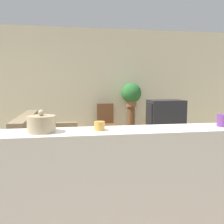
{
  "coord_description": "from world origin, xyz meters",
  "views": [
    {
      "loc": [
        -0.43,
        -2.69,
        1.39
      ],
      "look_at": [
        0.36,
        1.91,
        0.85
      ],
      "focal_mm": 40.0,
      "sensor_mm": 36.0,
      "label": 1
    }
  ],
  "objects": [
    {
      "name": "wall_back",
      "position": [
        0.0,
        3.43,
        1.35
      ],
      "size": [
        9.0,
        0.06,
        2.7
      ],
      "color": "beige",
      "rests_on": "ground_plane"
    },
    {
      "name": "candle_jar",
      "position": [
        -0.16,
        -0.46,
        1.0
      ],
      "size": [
        0.1,
        0.1,
        0.08
      ],
      "color": "gold",
      "rests_on": "foreground_counter"
    },
    {
      "name": "foreground_counter",
      "position": [
        0.0,
        -0.46,
        0.48
      ],
      "size": [
        2.58,
        0.44,
        0.96
      ],
      "color": "silver",
      "rests_on": "ground_plane"
    },
    {
      "name": "tv_stand",
      "position": [
        1.47,
        2.02,
        0.27
      ],
      "size": [
        0.94,
        0.55,
        0.54
      ],
      "color": "brown",
      "rests_on": "ground_plane"
    },
    {
      "name": "wooden_chair",
      "position": [
        0.42,
        3.06,
        0.49
      ],
      "size": [
        0.44,
        0.44,
        0.91
      ],
      "color": "brown",
      "rests_on": "ground_plane"
    },
    {
      "name": "television",
      "position": [
        1.47,
        2.02,
        0.8
      ],
      "size": [
        0.7,
        0.48,
        0.52
      ],
      "color": "#232328",
      "rests_on": "tv_stand"
    },
    {
      "name": "decorative_bowl",
      "position": [
        -0.67,
        -0.46,
        1.04
      ],
      "size": [
        0.25,
        0.25,
        0.2
      ],
      "color": "tan",
      "rests_on": "foreground_counter"
    },
    {
      "name": "coffee_tin",
      "position": [
        1.07,
        -0.46,
        1.02
      ],
      "size": [
        0.12,
        0.12,
        0.12
      ],
      "color": "#66337F",
      "rests_on": "foreground_counter"
    },
    {
      "name": "plant_stand",
      "position": [
        1.04,
        3.14,
        0.41
      ],
      "size": [
        0.18,
        0.18,
        0.83
      ],
      "color": "brown",
      "rests_on": "ground_plane"
    },
    {
      "name": "ground_plane",
      "position": [
        0.0,
        0.0,
        0.0
      ],
      "size": [
        14.0,
        14.0,
        0.0
      ],
      "primitive_type": "plane",
      "color": "gray"
    },
    {
      "name": "couch",
      "position": [
        -0.8,
        1.41,
        0.31
      ],
      "size": [
        0.94,
        1.65,
        0.88
      ],
      "color": "#847051",
      "rests_on": "ground_plane"
    },
    {
      "name": "potted_plant",
      "position": [
        1.04,
        3.14,
        1.14
      ],
      "size": [
        0.48,
        0.48,
        0.57
      ],
      "color": "#8E5B3D",
      "rests_on": "plant_stand"
    }
  ]
}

